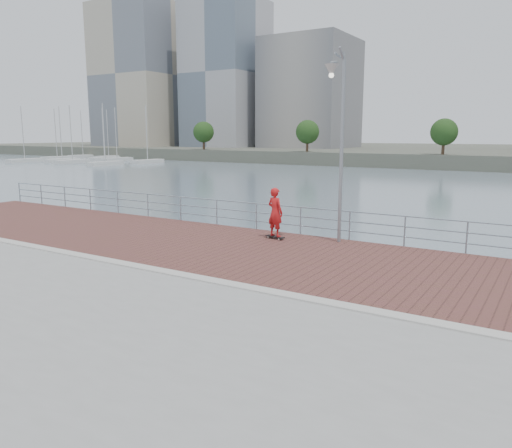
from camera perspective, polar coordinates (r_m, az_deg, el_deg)
The scene contains 10 objects.
water at distance 14.28m, azimuth -4.38°, elevation -14.40°, with size 400.00×400.00×0.00m, color slate.
seawall at distance 10.66m, azimuth -21.38°, elevation -18.18°, with size 40.00×24.00×2.00m, color gray.
brick_lane at distance 16.50m, azimuth 2.94°, elevation -3.57°, with size 40.00×6.80×0.02m, color brown.
curb at distance 13.56m, azimuth -4.49°, elevation -6.58°, with size 40.00×0.40×0.06m, color #B7B5AD.
guardrail at distance 19.34m, azimuth 7.84°, elevation 0.48°, with size 39.06×0.06×1.13m.
street_lamp at distance 17.85m, azimuth 9.29°, elevation 12.39°, with size 0.48×1.39×6.55m.
skateboard at distance 18.96m, azimuth 2.19°, elevation -1.46°, with size 0.86×0.40×0.10m.
skateboarder at distance 18.79m, azimuth 2.21°, elevation 1.35°, with size 0.68×0.45×1.86m, color red.
shoreline_trees at distance 89.54m, azimuth 19.70°, elevation 9.84°, with size 109.39×4.51×6.01m.
marina at distance 115.05m, azimuth -18.63°, elevation 7.07°, with size 32.04×26.98×11.47m.
Camera 1 is at (7.72, -10.43, 3.96)m, focal length 35.00 mm.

